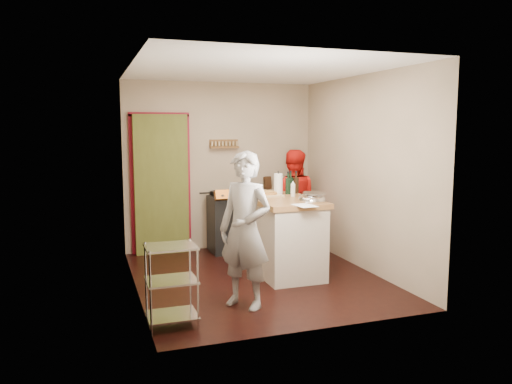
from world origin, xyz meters
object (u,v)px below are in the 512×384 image
person_stripe (245,230)px  island (283,234)px  stove (230,223)px  person_red (293,200)px  wire_shelving (171,281)px

person_stripe → island: bearing=100.5°
island → person_stripe: person_stripe is taller
island → person_stripe: size_ratio=0.89×
stove → person_stripe: size_ratio=0.60×
stove → person_red: person_red is taller
person_red → island: bearing=85.5°
stove → wire_shelving: bearing=-116.9°
stove → island: size_ratio=0.68×
person_stripe → person_red: size_ratio=1.06×
stove → person_red: bearing=-13.2°
stove → wire_shelving: stove is taller
person_red → person_stripe: bearing=79.7°
stove → wire_shelving: (-1.33, -2.62, -0.01)m
wire_shelving → person_red: 3.33m
person_stripe → stove: bearing=128.1°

